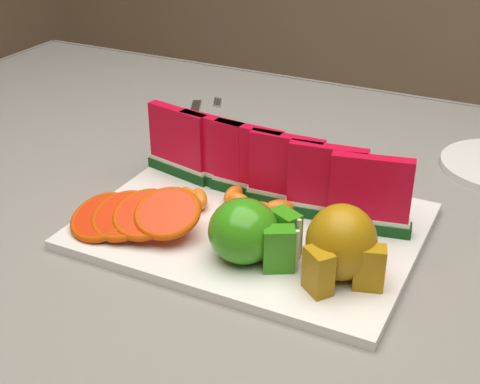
{
  "coord_description": "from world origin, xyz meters",
  "views": [
    {
      "loc": [
        0.34,
        -0.7,
        1.19
      ],
      "look_at": [
        0.02,
        -0.06,
        0.81
      ],
      "focal_mm": 50.0,
      "sensor_mm": 36.0,
      "label": 1
    }
  ],
  "objects_px": {
    "platter": "(253,226)",
    "pear_cluster": "(342,246)",
    "apple_cluster": "(250,233)",
    "fork": "(195,117)"
  },
  "relations": [
    {
      "from": "platter",
      "to": "pear_cluster",
      "type": "xyz_separation_m",
      "value": [
        0.13,
        -0.06,
        0.04
      ]
    },
    {
      "from": "apple_cluster",
      "to": "pear_cluster",
      "type": "bearing_deg",
      "value": 6.42
    },
    {
      "from": "pear_cluster",
      "to": "fork",
      "type": "bearing_deg",
      "value": 137.36
    },
    {
      "from": "apple_cluster",
      "to": "pear_cluster",
      "type": "relative_size",
      "value": 1.02
    },
    {
      "from": "pear_cluster",
      "to": "fork",
      "type": "relative_size",
      "value": 0.56
    },
    {
      "from": "platter",
      "to": "pear_cluster",
      "type": "distance_m",
      "value": 0.15
    },
    {
      "from": "fork",
      "to": "pear_cluster",
      "type": "bearing_deg",
      "value": -42.64
    },
    {
      "from": "apple_cluster",
      "to": "pear_cluster",
      "type": "height_order",
      "value": "pear_cluster"
    },
    {
      "from": "apple_cluster",
      "to": "fork",
      "type": "bearing_deg",
      "value": 127.63
    },
    {
      "from": "fork",
      "to": "platter",
      "type": "bearing_deg",
      "value": -49.45
    }
  ]
}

